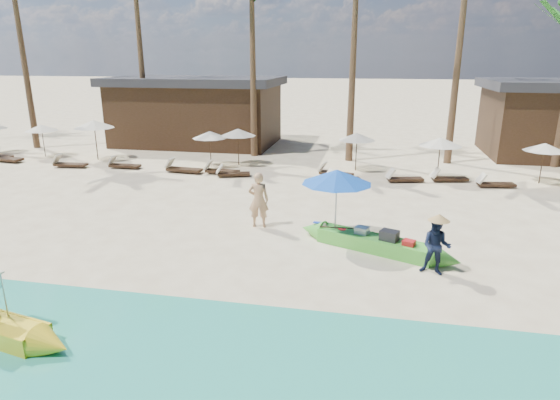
# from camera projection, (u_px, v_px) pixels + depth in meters

# --- Properties ---
(ground) EXTENTS (240.00, 240.00, 0.00)m
(ground) POSITION_uv_depth(u_px,v_px,m) (246.00, 258.00, 13.36)
(ground) COLOR #F9E7B8
(ground) RESTS_ON ground
(wet_sand_strip) EXTENTS (240.00, 4.50, 0.01)m
(wet_sand_strip) POSITION_uv_depth(u_px,v_px,m) (175.00, 367.00, 8.67)
(wet_sand_strip) COLOR tan
(wet_sand_strip) RESTS_ON ground
(green_canoe) EXTENTS (5.29, 2.47, 0.71)m
(green_canoe) POSITION_uv_depth(u_px,v_px,m) (374.00, 243.00, 13.87)
(green_canoe) COLOR #51C23B
(green_canoe) RESTS_ON ground
(tourist) EXTENTS (0.74, 0.53, 1.90)m
(tourist) POSITION_uv_depth(u_px,v_px,m) (258.00, 200.00, 15.62)
(tourist) COLOR tan
(tourist) RESTS_ON ground
(vendor_green) EXTENTS (0.87, 0.75, 1.55)m
(vendor_green) POSITION_uv_depth(u_px,v_px,m) (436.00, 247.00, 12.21)
(vendor_green) COLOR #141D38
(vendor_green) RESTS_ON ground
(blue_umbrella) EXTENTS (2.14, 2.14, 2.30)m
(blue_umbrella) POSITION_uv_depth(u_px,v_px,m) (337.00, 177.00, 14.02)
(blue_umbrella) COLOR #99999E
(blue_umbrella) RESTS_ON ground
(resort_parasol_2) EXTENTS (1.80, 1.80, 1.85)m
(resort_parasol_2) POSITION_uv_depth(u_px,v_px,m) (41.00, 128.00, 26.61)
(resort_parasol_2) COLOR #352115
(resort_parasol_2) RESTS_ON ground
(lounger_2_left) EXTENTS (2.04, 0.84, 0.67)m
(lounger_2_left) POSITION_uv_depth(u_px,v_px,m) (4.00, 158.00, 25.69)
(lounger_2_left) COLOR #352115
(lounger_2_left) RESTS_ON ground
(resort_parasol_3) EXTENTS (2.15, 2.15, 2.22)m
(resort_parasol_3) POSITION_uv_depth(u_px,v_px,m) (94.00, 124.00, 25.67)
(resort_parasol_3) COLOR #352115
(resort_parasol_3) RESTS_ON ground
(lounger_3_left) EXTENTS (1.80, 0.64, 0.60)m
(lounger_3_left) POSITION_uv_depth(u_px,v_px,m) (68.00, 164.00, 24.39)
(lounger_3_left) COLOR #352115
(lounger_3_left) RESTS_ON ground
(lounger_3_right) EXTENTS (1.69, 0.53, 0.57)m
(lounger_3_right) POSITION_uv_depth(u_px,v_px,m) (123.00, 165.00, 24.18)
(lounger_3_right) COLOR #352115
(lounger_3_right) RESTS_ON ground
(resort_parasol_4) EXTENTS (1.81, 1.81, 1.86)m
(resort_parasol_4) POSITION_uv_depth(u_px,v_px,m) (210.00, 135.00, 24.15)
(resort_parasol_4) COLOR #352115
(resort_parasol_4) RESTS_ON ground
(lounger_4_left) EXTENTS (1.92, 0.75, 0.64)m
(lounger_4_left) POSITION_uv_depth(u_px,v_px,m) (182.00, 168.00, 23.28)
(lounger_4_left) COLOR #352115
(lounger_4_left) RESTS_ON ground
(lounger_4_right) EXTENTS (1.77, 0.62, 0.59)m
(lounger_4_right) POSITION_uv_depth(u_px,v_px,m) (220.00, 170.00, 22.99)
(lounger_4_right) COLOR #352115
(lounger_4_right) RESTS_ON ground
(resort_parasol_5) EXTENTS (1.89, 1.89, 1.94)m
(resort_parasol_5) POSITION_uv_depth(u_px,v_px,m) (238.00, 132.00, 24.46)
(resort_parasol_5) COLOR #352115
(resort_parasol_5) RESTS_ON ground
(lounger_5_left) EXTENTS (1.69, 0.94, 0.55)m
(lounger_5_left) POSITION_uv_depth(u_px,v_px,m) (231.00, 173.00, 22.46)
(lounger_5_left) COLOR #352115
(lounger_5_left) RESTS_ON ground
(resort_parasol_6) EXTENTS (1.86, 1.86, 1.91)m
(resort_parasol_6) POSITION_uv_depth(u_px,v_px,m) (357.00, 137.00, 23.27)
(resort_parasol_6) COLOR #352115
(resort_parasol_6) RESTS_ON ground
(lounger_6_left) EXTENTS (1.74, 0.99, 0.56)m
(lounger_6_left) POSITION_uv_depth(u_px,v_px,m) (341.00, 178.00, 21.45)
(lounger_6_left) COLOR #352115
(lounger_6_left) RESTS_ON ground
(lounger_6_right) EXTENTS (1.78, 0.94, 0.58)m
(lounger_6_right) POSITION_uv_depth(u_px,v_px,m) (334.00, 172.00, 22.57)
(lounger_6_right) COLOR #352115
(lounger_6_right) RESTS_ON ground
(resort_parasol_7) EXTENTS (1.95, 1.95, 2.00)m
(resort_parasol_7) POSITION_uv_depth(u_px,v_px,m) (441.00, 142.00, 21.39)
(resort_parasol_7) COLOR #352115
(resort_parasol_7) RESTS_ON ground
(lounger_7_left) EXTENTS (1.77, 0.91, 0.58)m
(lounger_7_left) POSITION_uv_depth(u_px,v_px,m) (403.00, 178.00, 21.49)
(lounger_7_left) COLOR #352115
(lounger_7_left) RESTS_ON ground
(lounger_7_right) EXTENTS (1.76, 0.85, 0.57)m
(lounger_7_right) POSITION_uv_depth(u_px,v_px,m) (447.00, 178.00, 21.57)
(lounger_7_right) COLOR #352115
(lounger_7_right) RESTS_ON ground
(resort_parasol_8) EXTENTS (1.80, 1.80, 1.85)m
(resort_parasol_8) POSITION_uv_depth(u_px,v_px,m) (545.00, 147.00, 20.85)
(resort_parasol_8) COLOR #352115
(resort_parasol_8) RESTS_ON ground
(lounger_8_left) EXTENTS (1.71, 0.76, 0.56)m
(lounger_8_left) POSITION_uv_depth(u_px,v_px,m) (494.00, 183.00, 20.62)
(lounger_8_left) COLOR #352115
(lounger_8_left) RESTS_ON ground
(pavilion_west) EXTENTS (10.80, 6.60, 4.30)m
(pavilion_west) POSITION_uv_depth(u_px,v_px,m) (197.00, 110.00, 30.62)
(pavilion_west) COLOR #352115
(pavilion_west) RESTS_ON ground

